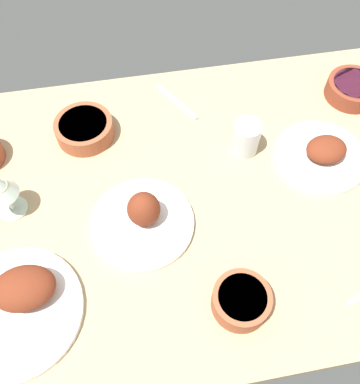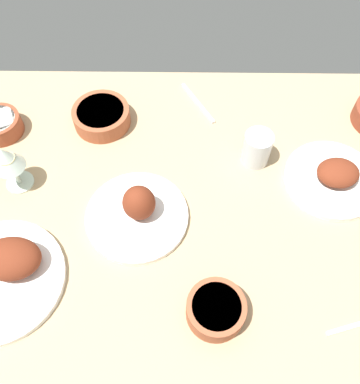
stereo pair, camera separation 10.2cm
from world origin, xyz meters
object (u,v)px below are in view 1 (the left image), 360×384
object	(u,v)px
bowl_onions	(353,89)
spoon_loose	(177,102)
bowl_soup	(84,128)
bowl_potatoes	(241,300)
plate_center_main	(322,154)
water_tumbler	(246,138)
plate_near_viewer	(19,302)
plate_far_side	(143,218)

from	to	relation	value
bowl_onions	spoon_loose	bearing A→B (deg)	173.18
bowl_soup	bowl_potatoes	xyz separation A→B (cm)	(30.00, -53.70, 0.30)
bowl_onions	bowl_potatoes	distance (cm)	73.22
plate_center_main	water_tumbler	size ratio (longest dim) A/B	2.55
plate_center_main	bowl_soup	size ratio (longest dim) A/B	1.52
plate_near_viewer	bowl_potatoes	xyz separation A→B (cm)	(46.46, -8.13, 0.61)
plate_near_viewer	bowl_soup	world-z (taller)	plate_near_viewer
bowl_onions	plate_far_side	bearing A→B (deg)	-154.37
plate_near_viewer	bowl_potatoes	bearing A→B (deg)	-9.93
bowl_onions	spoon_loose	world-z (taller)	bowl_onions
plate_far_side	bowl_potatoes	world-z (taller)	plate_far_side
bowl_onions	water_tumbler	world-z (taller)	water_tumbler
bowl_soup	bowl_onions	bearing A→B (deg)	1.04
bowl_onions	bowl_potatoes	bearing A→B (deg)	-131.17
plate_far_side	bowl_onions	bearing A→B (deg)	25.63
plate_far_side	plate_center_main	bearing A→B (deg)	12.62
plate_center_main	bowl_onions	xyz separation A→B (cm)	(16.98, 20.72, 0.76)
water_tumbler	spoon_loose	size ratio (longest dim) A/B	0.54
bowl_potatoes	water_tumbler	xyz separation A→B (cm)	(11.88, 41.27, 1.61)
plate_near_viewer	plate_center_main	bearing A→B (deg)	18.67
plate_center_main	water_tumbler	xyz separation A→B (cm)	(-19.35, 6.88, 2.71)
plate_near_viewer	bowl_onions	xyz separation A→B (cm)	(94.66, 46.98, 0.26)
bowl_onions	spoon_loose	size ratio (longest dim) A/B	0.88
bowl_soup	bowl_onions	xyz separation A→B (cm)	(78.20, 1.41, -0.05)
plate_far_side	bowl_onions	xyz separation A→B (cm)	(66.10, 31.72, 0.11)
plate_far_side	water_tumbler	xyz separation A→B (cm)	(29.77, 17.87, 2.07)
plate_far_side	spoon_loose	bearing A→B (deg)	68.51
plate_center_main	bowl_potatoes	distance (cm)	46.46
water_tumbler	plate_far_side	bearing A→B (deg)	-149.02
plate_near_viewer	spoon_loose	bearing A→B (deg)	50.70
water_tumbler	bowl_potatoes	bearing A→B (deg)	-106.06
plate_center_main	bowl_onions	world-z (taller)	plate_center_main
bowl_onions	spoon_loose	xyz separation A→B (cm)	(-51.20, 6.12, -2.35)
bowl_potatoes	water_tumbler	distance (cm)	42.97
bowl_soup	spoon_loose	distance (cm)	28.13
plate_far_side	plate_near_viewer	size ratio (longest dim) A/B	0.86
bowl_soup	water_tumbler	distance (cm)	43.72
spoon_loose	plate_near_viewer	bearing A→B (deg)	-69.98
bowl_potatoes	spoon_loose	bearing A→B (deg)	92.81
water_tumbler	bowl_onions	bearing A→B (deg)	20.86
plate_center_main	bowl_potatoes	world-z (taller)	plate_center_main
plate_far_side	bowl_potatoes	size ratio (longest dim) A/B	2.00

